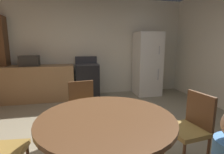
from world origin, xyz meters
TOP-DOWN VIEW (x-y plane):
  - ground_plane at (0.00, 0.00)m, footprint 14.00×14.00m
  - wall_back at (0.00, 2.93)m, footprint 5.70×0.12m
  - kitchen_counter at (-1.53, 2.53)m, footprint 2.03×0.60m
  - oven_range at (-0.17, 2.53)m, footprint 0.60×0.60m
  - refrigerator at (1.53, 2.48)m, footprint 0.68×0.68m
  - microwave at (-1.58, 2.53)m, footprint 0.44×0.32m
  - dining_table at (-0.22, -0.61)m, footprint 1.26×1.26m
  - chair_north at (-0.39, 0.40)m, footprint 0.46×0.46m
  - chair_east at (0.79, -0.47)m, footprint 0.45×0.45m

SIDE VIEW (x-z plane):
  - ground_plane at x=0.00m, z-range 0.00..0.00m
  - kitchen_counter at x=-1.53m, z-range 0.00..0.90m
  - oven_range at x=-0.17m, z-range -0.08..1.02m
  - chair_north at x=-0.39m, z-range 0.07..0.94m
  - chair_east at x=0.79m, z-range 0.07..0.94m
  - dining_table at x=-0.22m, z-range 0.23..0.99m
  - refrigerator at x=1.53m, z-range 0.00..1.76m
  - microwave at x=-1.58m, z-range 0.90..1.16m
  - wall_back at x=0.00m, z-range 0.00..2.70m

